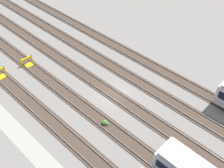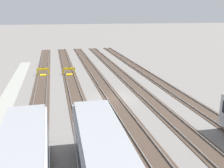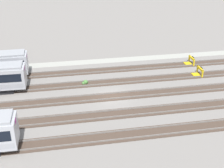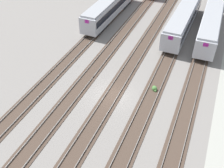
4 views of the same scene
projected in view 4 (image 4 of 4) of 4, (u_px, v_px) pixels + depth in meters
The scene contains 11 objects.
ground_plane at pixel (112, 95), 31.12m from camera, with size 400.00×400.00×0.00m, color gray.
service_walkway at pixel (222, 126), 27.40m from camera, with size 54.00×2.00×0.01m, color #9E9E93.
rail_track_nearest at pixel (185, 115), 28.53m from camera, with size 90.00×2.23×0.21m.
rail_track_near_inner at pixel (147, 105), 29.81m from camera, with size 90.00×2.23×0.21m.
rail_track_middle at pixel (112, 95), 31.10m from camera, with size 90.00×2.24×0.21m.
rail_track_far_inner at pixel (80, 86), 32.38m from camera, with size 90.00×2.23×0.21m.
rail_track_farthest at pixel (51, 78), 33.66m from camera, with size 90.00×2.23×0.21m.
subway_car_front_row_centre at pixel (184, 18), 42.52m from camera, with size 18.06×3.23×3.70m.
subway_car_front_row_right_inner at pixel (111, 6), 46.38m from camera, with size 18.03×3.01×3.70m.
subway_car_front_row_rightmost at pixel (211, 23), 41.24m from camera, with size 18.05×3.14×3.70m.
weed_clump at pixel (154, 88), 31.70m from camera, with size 0.92×0.70×0.64m.
Camera 4 is at (-21.40, -8.95, 20.80)m, focal length 42.00 mm.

